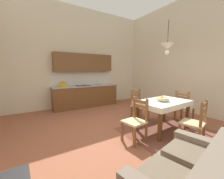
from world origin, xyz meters
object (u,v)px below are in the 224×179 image
(dining_chair_camera_side, at_px, (195,123))
(dining_chair_kitchen_side, at_px, (139,105))
(kitchen_cabinetry, at_px, (85,86))
(dining_chair_tv_side, at_px, (136,121))
(dining_chair_window_side, at_px, (184,107))
(fruit_bowl, at_px, (163,99))
(dining_table, at_px, (163,106))
(pendant_lamp, at_px, (167,47))

(dining_chair_camera_side, relative_size, dining_chair_kitchen_side, 1.00)
(kitchen_cabinetry, xyz_separation_m, dining_chair_camera_side, (0.76, -4.10, -0.41))
(dining_chair_camera_side, xyz_separation_m, dining_chair_tv_side, (-0.94, 0.74, 0.00))
(dining_chair_window_side, xyz_separation_m, fruit_bowl, (-1.07, -0.07, 0.37))
(dining_chair_kitchen_side, bearing_deg, dining_chair_camera_side, -91.86)
(dining_chair_camera_side, xyz_separation_m, dining_chair_kitchen_side, (0.06, 1.71, 0.00))
(kitchen_cabinetry, bearing_deg, dining_chair_camera_side, -79.53)
(dining_table, bearing_deg, dining_chair_camera_side, -92.73)
(dining_chair_kitchen_side, bearing_deg, dining_chair_tv_side, -135.90)
(fruit_bowl, distance_m, pendant_lamp, 1.26)
(dining_chair_tv_side, distance_m, dining_chair_kitchen_side, 1.39)
(kitchen_cabinetry, xyz_separation_m, dining_table, (0.80, -3.28, -0.24))
(dining_table, height_order, pendant_lamp, pendant_lamp)
(dining_chair_window_side, bearing_deg, kitchen_cabinetry, 119.15)
(dining_chair_kitchen_side, relative_size, dining_chair_window_side, 1.00)
(dining_chair_kitchen_side, bearing_deg, dining_chair_window_side, -40.58)
(dining_table, xyz_separation_m, pendant_lamp, (0.01, -0.03, 1.46))
(dining_chair_camera_side, height_order, fruit_bowl, dining_chair_camera_side)
(kitchen_cabinetry, relative_size, dining_chair_camera_side, 2.90)
(dining_chair_kitchen_side, relative_size, pendant_lamp, 1.16)
(dining_table, height_order, dining_chair_camera_side, dining_chair_camera_side)
(dining_chair_tv_side, xyz_separation_m, dining_chair_kitchen_side, (1.00, 0.97, 0.00))
(kitchen_cabinetry, distance_m, dining_chair_window_side, 3.73)
(dining_chair_tv_side, relative_size, dining_chair_window_side, 1.00)
(kitchen_cabinetry, xyz_separation_m, fruit_bowl, (0.74, -3.31, -0.04))
(dining_chair_camera_side, height_order, dining_chair_window_side, same)
(dining_table, bearing_deg, fruit_bowl, -156.33)
(pendant_lamp, bearing_deg, dining_table, 116.09)
(dining_chair_camera_side, xyz_separation_m, fruit_bowl, (-0.02, 0.79, 0.37))
(kitchen_cabinetry, distance_m, dining_chair_kitchen_side, 2.56)
(dining_chair_tv_side, bearing_deg, dining_table, 4.19)
(dining_chair_tv_side, bearing_deg, dining_chair_kitchen_side, 44.10)
(dining_chair_kitchen_side, bearing_deg, dining_table, -91.07)
(dining_chair_camera_side, relative_size, dining_chair_window_side, 1.00)
(kitchen_cabinetry, height_order, fruit_bowl, kitchen_cabinetry)
(dining_chair_kitchen_side, xyz_separation_m, pendant_lamp, (-0.00, -0.92, 1.63))
(pendant_lamp, bearing_deg, fruit_bowl, 177.81)
(dining_chair_tv_side, distance_m, dining_chair_window_side, 2.00)
(dining_table, distance_m, dining_chair_camera_side, 0.83)
(kitchen_cabinetry, bearing_deg, dining_table, -76.38)
(dining_chair_window_side, bearing_deg, dining_table, -177.57)
(dining_chair_camera_side, bearing_deg, kitchen_cabinetry, 100.47)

